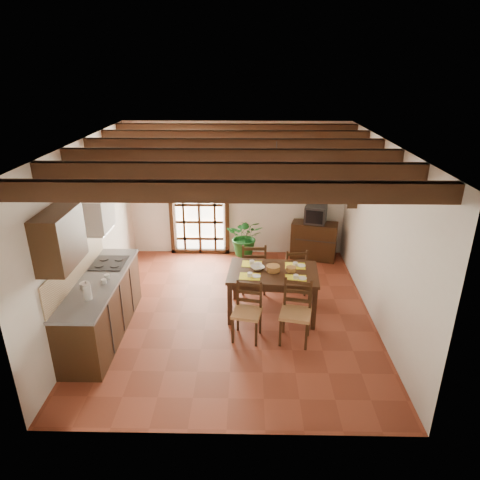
{
  "coord_description": "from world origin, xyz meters",
  "views": [
    {
      "loc": [
        0.22,
        -6.08,
        3.83
      ],
      "look_at": [
        0.1,
        0.4,
        1.15
      ],
      "focal_mm": 32.0,
      "sensor_mm": 36.0,
      "label": 1
    }
  ],
  "objects_px": {
    "chair_far_left": "(254,276)",
    "sideboard": "(314,241)",
    "chair_near_left": "(247,322)",
    "dining_table": "(273,277)",
    "potted_plant": "(246,237)",
    "kitchen_counter": "(101,306)",
    "pendant_lamp": "(275,190)",
    "crt_tv": "(316,214)",
    "chair_far_right": "(293,279)",
    "chair_near_right": "(295,323)"
  },
  "relations": [
    {
      "from": "chair_near_left",
      "to": "chair_far_left",
      "type": "xyz_separation_m",
      "value": [
        0.11,
        1.45,
        0.02
      ]
    },
    {
      "from": "crt_tv",
      "to": "potted_plant",
      "type": "distance_m",
      "value": 1.51
    },
    {
      "from": "kitchen_counter",
      "to": "chair_far_right",
      "type": "xyz_separation_m",
      "value": [
        3.0,
        1.32,
        -0.2
      ]
    },
    {
      "from": "chair_near_left",
      "to": "chair_near_right",
      "type": "xyz_separation_m",
      "value": [
        0.71,
        -0.05,
        0.02
      ]
    },
    {
      "from": "sideboard",
      "to": "chair_near_right",
      "type": "bearing_deg",
      "value": -88.7
    },
    {
      "from": "pendant_lamp",
      "to": "sideboard",
      "type": "bearing_deg",
      "value": 64.95
    },
    {
      "from": "chair_near_left",
      "to": "potted_plant",
      "type": "bearing_deg",
      "value": 102.53
    },
    {
      "from": "dining_table",
      "to": "chair_far_right",
      "type": "distance_m",
      "value": 0.9
    },
    {
      "from": "chair_far_right",
      "to": "potted_plant",
      "type": "distance_m",
      "value": 1.53
    },
    {
      "from": "kitchen_counter",
      "to": "dining_table",
      "type": "distance_m",
      "value": 2.67
    },
    {
      "from": "kitchen_counter",
      "to": "crt_tv",
      "type": "distance_m",
      "value": 4.58
    },
    {
      "from": "sideboard",
      "to": "potted_plant",
      "type": "distance_m",
      "value": 1.47
    },
    {
      "from": "kitchen_counter",
      "to": "chair_near_left",
      "type": "relative_size",
      "value": 2.54
    },
    {
      "from": "chair_far_left",
      "to": "potted_plant",
      "type": "distance_m",
      "value": 1.22
    },
    {
      "from": "chair_near_left",
      "to": "crt_tv",
      "type": "distance_m",
      "value": 3.28
    },
    {
      "from": "potted_plant",
      "to": "chair_far_right",
      "type": "bearing_deg",
      "value": -54.93
    },
    {
      "from": "dining_table",
      "to": "chair_far_right",
      "type": "height_order",
      "value": "chair_far_right"
    },
    {
      "from": "chair_far_right",
      "to": "crt_tv",
      "type": "distance_m",
      "value": 1.75
    },
    {
      "from": "sideboard",
      "to": "crt_tv",
      "type": "relative_size",
      "value": 1.81
    },
    {
      "from": "kitchen_counter",
      "to": "dining_table",
      "type": "height_order",
      "value": "kitchen_counter"
    },
    {
      "from": "dining_table",
      "to": "potted_plant",
      "type": "relative_size",
      "value": 0.7
    },
    {
      "from": "kitchen_counter",
      "to": "dining_table",
      "type": "xyz_separation_m",
      "value": [
        2.59,
        0.63,
        0.2
      ]
    },
    {
      "from": "kitchen_counter",
      "to": "chair_near_left",
      "type": "bearing_deg",
      "value": -1.88
    },
    {
      "from": "chair_near_right",
      "to": "pendant_lamp",
      "type": "height_order",
      "value": "pendant_lamp"
    },
    {
      "from": "dining_table",
      "to": "chair_near_left",
      "type": "height_order",
      "value": "chair_near_left"
    },
    {
      "from": "kitchen_counter",
      "to": "potted_plant",
      "type": "distance_m",
      "value": 3.33
    },
    {
      "from": "chair_near_left",
      "to": "chair_far_left",
      "type": "distance_m",
      "value": 1.45
    },
    {
      "from": "dining_table",
      "to": "sideboard",
      "type": "relative_size",
      "value": 1.6
    },
    {
      "from": "crt_tv",
      "to": "pendant_lamp",
      "type": "relative_size",
      "value": 0.61
    },
    {
      "from": "crt_tv",
      "to": "chair_near_left",
      "type": "bearing_deg",
      "value": -99.29
    },
    {
      "from": "dining_table",
      "to": "chair_far_left",
      "type": "height_order",
      "value": "chair_far_left"
    },
    {
      "from": "kitchen_counter",
      "to": "pendant_lamp",
      "type": "relative_size",
      "value": 2.66
    },
    {
      "from": "chair_far_left",
      "to": "kitchen_counter",
      "type": "bearing_deg",
      "value": 30.22
    },
    {
      "from": "chair_near_left",
      "to": "chair_far_left",
      "type": "relative_size",
      "value": 0.92
    },
    {
      "from": "chair_far_right",
      "to": "sideboard",
      "type": "xyz_separation_m",
      "value": [
        0.57,
        1.5,
        0.12
      ]
    },
    {
      "from": "chair_near_left",
      "to": "crt_tv",
      "type": "xyz_separation_m",
      "value": [
        1.39,
        2.89,
        0.7
      ]
    },
    {
      "from": "chair_far_left",
      "to": "sideboard",
      "type": "relative_size",
      "value": 1.04
    },
    {
      "from": "chair_far_left",
      "to": "potted_plant",
      "type": "bearing_deg",
      "value": -83.33
    },
    {
      "from": "chair_far_right",
      "to": "sideboard",
      "type": "bearing_deg",
      "value": -119.81
    },
    {
      "from": "chair_near_right",
      "to": "chair_far_left",
      "type": "relative_size",
      "value": 0.98
    },
    {
      "from": "dining_table",
      "to": "pendant_lamp",
      "type": "xyz_separation_m",
      "value": [
        -0.0,
        0.1,
        1.41
      ]
    },
    {
      "from": "crt_tv",
      "to": "kitchen_counter",
      "type": "bearing_deg",
      "value": -125.31
    },
    {
      "from": "potted_plant",
      "to": "dining_table",
      "type": "bearing_deg",
      "value": -76.88
    },
    {
      "from": "chair_near_right",
      "to": "chair_far_right",
      "type": "height_order",
      "value": "chair_near_right"
    },
    {
      "from": "chair_near_right",
      "to": "chair_far_right",
      "type": "relative_size",
      "value": 1.07
    },
    {
      "from": "chair_far_left",
      "to": "sideboard",
      "type": "xyz_separation_m",
      "value": [
        1.28,
        1.45,
        0.09
      ]
    },
    {
      "from": "dining_table",
      "to": "crt_tv",
      "type": "relative_size",
      "value": 2.9
    },
    {
      "from": "chair_near_right",
      "to": "sideboard",
      "type": "xyz_separation_m",
      "value": [
        0.68,
        2.95,
        0.1
      ]
    },
    {
      "from": "chair_near_right",
      "to": "sideboard",
      "type": "relative_size",
      "value": 1.02
    },
    {
      "from": "chair_near_left",
      "to": "potted_plant",
      "type": "height_order",
      "value": "potted_plant"
    }
  ]
}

